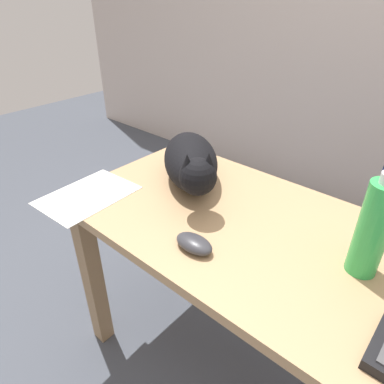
{
  "coord_description": "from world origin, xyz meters",
  "views": [
    {
      "loc": [
        0.23,
        -0.71,
        1.29
      ],
      "look_at": [
        -0.35,
        -0.05,
        0.76
      ],
      "focal_mm": 31.97,
      "sensor_mm": 36.0,
      "label": 1
    }
  ],
  "objects": [
    {
      "name": "desk",
      "position": [
        0.0,
        0.0,
        0.59
      ],
      "size": [
        1.48,
        0.61,
        0.7
      ],
      "color": "tan",
      "rests_on": "ground_plane"
    },
    {
      "name": "cat",
      "position": [
        -0.46,
        0.07,
        0.78
      ],
      "size": [
        0.47,
        0.44,
        0.2
      ],
      "color": "black",
      "rests_on": "desk"
    },
    {
      "name": "computer_mouse",
      "position": [
        -0.22,
        -0.19,
        0.72
      ],
      "size": [
        0.11,
        0.06,
        0.04
      ],
      "primitive_type": "ellipsoid",
      "color": "#333338",
      "rests_on": "desk"
    },
    {
      "name": "paper_sheet",
      "position": [
        -0.66,
        -0.22,
        0.7
      ],
      "size": [
        0.23,
        0.31,
        0.0
      ],
      "primitive_type": "cube",
      "rotation": [
        0.0,
        0.0,
        0.05
      ],
      "color": "white",
      "rests_on": "desk"
    },
    {
      "name": "spray_bottle",
      "position": [
        0.13,
        0.02,
        0.82
      ],
      "size": [
        0.07,
        0.07,
        0.26
      ],
      "color": "green",
      "rests_on": "desk"
    }
  ]
}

